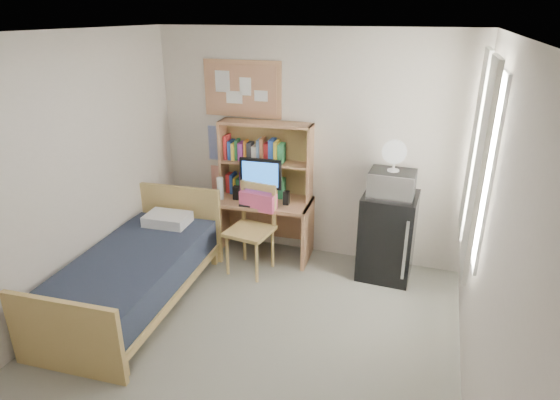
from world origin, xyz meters
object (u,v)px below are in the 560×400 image
(microwave, at_px, (392,183))
(monitor, at_px, (261,181))
(bed, at_px, (135,280))
(bulletin_board, at_px, (242,89))
(desk, at_px, (263,227))
(desk_fan, at_px, (395,157))
(speaker_right, at_px, (286,198))
(desk_chair, at_px, (250,230))
(speaker_left, at_px, (236,193))
(mini_fridge, at_px, (387,235))

(microwave, bearing_deg, monitor, -176.52)
(microwave, bearing_deg, bed, -147.35)
(bulletin_board, height_order, monitor, bulletin_board)
(desk, bearing_deg, bulletin_board, 136.16)
(microwave, bearing_deg, desk_fan, 0.00)
(desk_fan, bearing_deg, speaker_right, -177.00)
(desk_chair, height_order, speaker_left, desk_chair)
(mini_fridge, height_order, speaker_left, mini_fridge)
(speaker_right, distance_m, microwave, 1.18)
(microwave, relative_size, desk_fan, 1.53)
(desk, relative_size, desk_fan, 3.73)
(mini_fridge, xyz_separation_m, bed, (-2.29, -1.39, -0.20))
(speaker_left, bearing_deg, desk_chair, -51.76)
(speaker_right, relative_size, desk_fan, 0.53)
(bulletin_board, relative_size, monitor, 1.83)
(desk_chair, xyz_separation_m, speaker_right, (0.30, 0.37, 0.28))
(mini_fridge, bearing_deg, bed, -146.99)
(monitor, bearing_deg, bulletin_board, 131.06)
(speaker_left, bearing_deg, bulletin_board, 93.04)
(monitor, xyz_separation_m, desk_fan, (1.44, 0.04, 0.41))
(speaker_right, distance_m, desk_fan, 1.29)
(desk, height_order, speaker_left, speaker_left)
(desk_chair, distance_m, monitor, 0.58)
(mini_fridge, xyz_separation_m, desk_fan, (-0.00, -0.02, 0.90))
(desk_chair, relative_size, desk_fan, 3.31)
(desk, distance_m, desk_fan, 1.77)
(speaker_right, xyz_separation_m, microwave, (1.14, 0.02, 0.30))
(bulletin_board, distance_m, monitor, 1.07)
(desk_chair, relative_size, bed, 0.50)
(bulletin_board, height_order, desk_fan, bulletin_board)
(speaker_left, relative_size, desk_fan, 0.53)
(monitor, distance_m, speaker_left, 0.35)
(bed, xyz_separation_m, desk_fan, (2.28, 1.37, 1.10))
(bed, bearing_deg, microwave, 27.10)
(desk_chair, distance_m, speaker_left, 0.53)
(bed, xyz_separation_m, speaker_left, (0.54, 1.30, 0.51))
(bulletin_board, height_order, mini_fridge, bulletin_board)
(speaker_left, height_order, desk_fan, desk_fan)
(desk, height_order, bed, desk)
(desk, relative_size, speaker_right, 7.10)
(bulletin_board, distance_m, mini_fridge, 2.31)
(bulletin_board, xyz_separation_m, mini_fridge, (1.79, -0.28, -1.44))
(mini_fridge, relative_size, speaker_left, 5.90)
(speaker_right, bearing_deg, mini_fridge, -1.30)
(speaker_left, distance_m, speaker_right, 0.60)
(bed, height_order, speaker_right, speaker_right)
(bulletin_board, bearing_deg, speaker_right, -27.11)
(bulletin_board, xyz_separation_m, desk, (0.34, -0.29, -1.57))
(desk, xyz_separation_m, mini_fridge, (1.45, 0.00, 0.12))
(bed, height_order, desk_fan, desk_fan)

